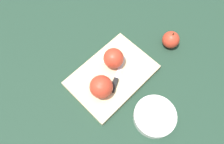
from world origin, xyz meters
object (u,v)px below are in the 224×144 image
apple_half_right (114,58)px  apple_whole (171,40)px  apple_half_left (101,87)px  bowl (155,116)px  knife (116,81)px

apple_half_right → apple_whole: apple_half_right is taller
apple_half_left → apple_whole: 0.36m
apple_half_right → apple_whole: 0.26m
apple_whole → bowl: 0.33m
apple_half_right → knife: 0.09m
apple_half_right → knife: apple_half_right is taller
apple_half_left → apple_whole: (0.35, -0.09, -0.03)m
apple_whole → apple_half_right: bearing=151.7°
apple_half_left → bowl: 0.22m
knife → apple_whole: size_ratio=1.88×
apple_half_left → apple_whole: size_ratio=1.02×
apple_whole → apple_half_left: bearing=166.3°
apple_whole → bowl: apple_whole is taller
apple_half_left → bowl: size_ratio=0.56×
apple_whole → knife: bearing=166.6°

